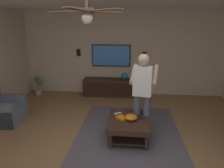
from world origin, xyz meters
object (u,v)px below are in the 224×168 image
object	(u,v)px
coffee_table	(129,124)
vase_round	(125,76)
media_console	(110,87)
ceiling_fan	(88,13)
tv	(111,56)
bowl	(131,117)
potted_plant_short	(38,83)
armchair	(2,111)
book	(122,118)
wall_speaker_right	(79,53)
person_standing	(143,90)
wall_speaker_left	(144,55)
remote_black	(141,117)
remote_white	(118,113)

from	to	relation	value
coffee_table	vase_round	bearing A→B (deg)	4.23
media_console	ceiling_fan	world-z (taller)	ceiling_fan
coffee_table	tv	size ratio (longest dim) A/B	0.81
media_console	tv	xyz separation A→B (m)	(0.24, 0.00, 0.98)
bowl	potted_plant_short	bearing A→B (deg)	50.64
bowl	vase_round	bearing A→B (deg)	5.00
vase_round	armchair	bearing A→B (deg)	128.11
book	bowl	bearing A→B (deg)	37.18
coffee_table	wall_speaker_right	distance (m)	3.47
person_standing	wall_speaker_left	xyz separation A→B (m)	(2.59, -0.16, 0.35)
coffee_table	person_standing	size ratio (longest dim) A/B	0.61
person_standing	book	world-z (taller)	person_standing
remote_black	vase_round	world-z (taller)	vase_round
potted_plant_short	vase_round	world-z (taller)	vase_round
armchair	remote_white	bearing A→B (deg)	-9.26
ceiling_fan	book	bearing A→B (deg)	-35.03
remote_white	wall_speaker_right	world-z (taller)	wall_speaker_right
media_console	bowl	world-z (taller)	media_console
potted_plant_short	remote_black	bearing A→B (deg)	-126.44
potted_plant_short	tv	bearing A→B (deg)	-80.34
book	wall_speaker_left	bearing A→B (deg)	125.42
tv	potted_plant_short	world-z (taller)	tv
armchair	ceiling_fan	world-z (taller)	ceiling_fan
armchair	remote_black	size ratio (longest dim) A/B	5.85
potted_plant_short	wall_speaker_left	distance (m)	3.50
coffee_table	wall_speaker_right	bearing A→B (deg)	30.95
bowl	armchair	bearing A→B (deg)	81.40
wall_speaker_right	ceiling_fan	bearing A→B (deg)	-162.70
remote_white	wall_speaker_right	distance (m)	3.14
person_standing	vase_round	bearing A→B (deg)	21.93
remote_black	coffee_table	bearing A→B (deg)	113.47
potted_plant_short	remote_white	bearing A→B (deg)	-128.96
vase_round	ceiling_fan	size ratio (longest dim) A/B	0.18
armchair	coffee_table	bearing A→B (deg)	-13.29
tv	wall_speaker_left	bearing A→B (deg)	90.72
book	wall_speaker_left	xyz separation A→B (m)	(2.83, -0.55, 0.86)
wall_speaker_right	ceiling_fan	world-z (taller)	ceiling_fan
potted_plant_short	ceiling_fan	size ratio (longest dim) A/B	0.51
potted_plant_short	book	world-z (taller)	potted_plant_short
vase_round	potted_plant_short	bearing A→B (deg)	92.73
wall_speaker_left	ceiling_fan	size ratio (longest dim) A/B	0.18
tv	remote_black	bearing A→B (deg)	17.57
coffee_table	remote_black	xyz separation A→B (m)	(0.08, -0.23, 0.12)
tv	potted_plant_short	distance (m)	2.50
coffee_table	book	size ratio (longest dim) A/B	4.55
remote_white	wall_speaker_right	bearing A→B (deg)	-97.60
person_standing	remote_white	world-z (taller)	person_standing
tv	wall_speaker_left	size ratio (longest dim) A/B	5.58
remote_white	wall_speaker_left	size ratio (longest dim) A/B	0.68
vase_round	ceiling_fan	bearing A→B (deg)	172.60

